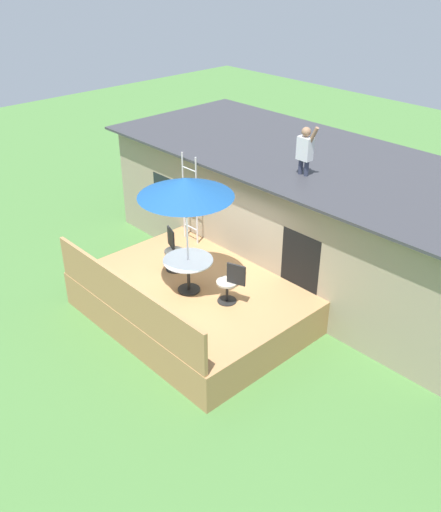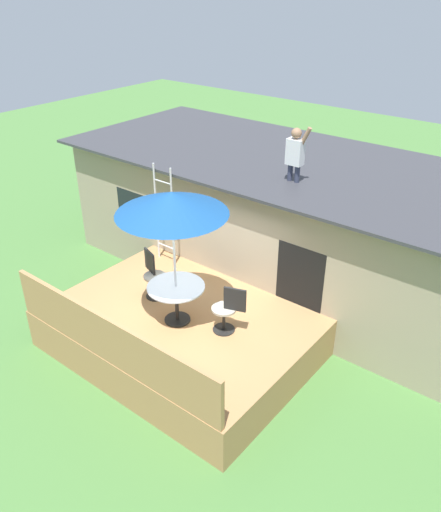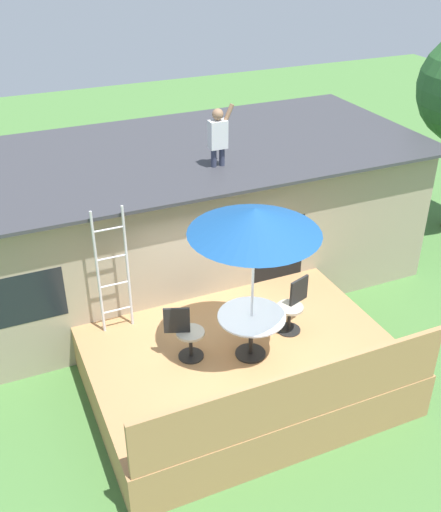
# 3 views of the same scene
# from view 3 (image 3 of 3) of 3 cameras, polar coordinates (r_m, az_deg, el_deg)

# --- Properties ---
(ground_plane) EXTENTS (40.00, 40.00, 0.00)m
(ground_plane) POSITION_cam_3_polar(r_m,az_deg,el_deg) (10.19, 1.86, -12.16)
(ground_plane) COLOR #477538
(house) EXTENTS (10.50, 4.50, 2.85)m
(house) POSITION_cam_3_polar(r_m,az_deg,el_deg) (12.16, -5.31, 3.52)
(house) COLOR gray
(house) RESTS_ON ground
(deck) EXTENTS (4.78, 3.62, 0.80)m
(deck) POSITION_cam_3_polar(r_m,az_deg,el_deg) (9.93, 1.90, -10.46)
(deck) COLOR #A87A4C
(deck) RESTS_ON ground
(deck_railing) EXTENTS (4.68, 0.08, 0.90)m
(deck_railing) POSITION_cam_3_polar(r_m,az_deg,el_deg) (8.22, 7.40, -13.20)
(deck_railing) COLOR #A87A4C
(deck_railing) RESTS_ON deck
(patio_table) EXTENTS (1.04, 1.04, 0.74)m
(patio_table) POSITION_cam_3_polar(r_m,az_deg,el_deg) (9.18, 2.96, -6.50)
(patio_table) COLOR black
(patio_table) RESTS_ON deck
(patio_umbrella) EXTENTS (1.90, 1.90, 2.54)m
(patio_umbrella) POSITION_cam_3_polar(r_m,az_deg,el_deg) (8.25, 3.28, 3.36)
(patio_umbrella) COLOR silver
(patio_umbrella) RESTS_ON deck
(step_ladder) EXTENTS (0.52, 0.04, 2.20)m
(step_ladder) POSITION_cam_3_polar(r_m,az_deg,el_deg) (9.61, -10.23, -1.44)
(step_ladder) COLOR silver
(step_ladder) RESTS_ON deck
(person_figure) EXTENTS (0.47, 0.20, 1.11)m
(person_figure) POSITION_cam_3_polar(r_m,az_deg,el_deg) (10.69, -0.21, 11.63)
(person_figure) COLOR #33384C
(person_figure) RESTS_ON house
(patio_chair_left) EXTENTS (0.60, 0.44, 0.92)m
(patio_chair_left) POSITION_cam_3_polar(r_m,az_deg,el_deg) (9.21, -3.35, -7.35)
(patio_chair_left) COLOR black
(patio_chair_left) RESTS_ON deck
(patio_chair_right) EXTENTS (0.60, 0.44, 0.92)m
(patio_chair_right) POSITION_cam_3_polar(r_m,az_deg,el_deg) (9.85, 6.93, -4.74)
(patio_chair_right) COLOR black
(patio_chair_right) RESTS_ON deck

